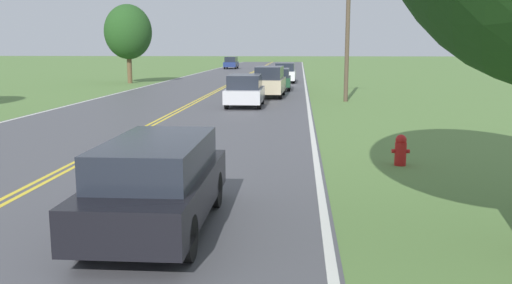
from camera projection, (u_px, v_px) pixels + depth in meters
The scene contains 9 objects.
fire_hydrant at pixel (401, 150), 14.11m from camera, with size 0.46×0.30×0.82m.
utility_pole_midground at pixel (348, 24), 30.30m from camera, with size 1.80×0.24×8.37m.
tree_left_verge at pixel (128, 32), 46.21m from camera, with size 4.02×4.02×6.69m.
car_black_suv_approaching at pixel (158, 181), 9.06m from camera, with size 1.76×4.38×1.54m.
car_silver_hatchback_mid_near at pixel (245, 90), 28.18m from camera, with size 1.85×4.04×1.66m.
car_champagne_suv_mid_far at pixel (270, 81), 33.64m from camera, with size 1.90×4.74×1.89m.
car_dark_green_hatchback_receding at pixel (278, 78), 39.38m from camera, with size 1.86×4.17×1.56m.
car_white_van_distant at pixel (285, 72), 47.88m from camera, with size 1.81×4.82×1.71m.
car_dark_blue_van_horizon at pixel (231, 62), 79.00m from camera, with size 1.79×4.34×1.74m.
Camera 1 is at (5.87, 2.08, 3.04)m, focal length 38.00 mm.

